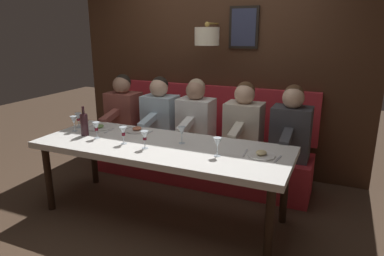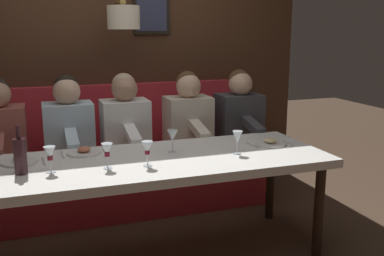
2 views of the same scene
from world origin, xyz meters
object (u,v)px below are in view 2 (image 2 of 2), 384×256
at_px(wine_glass_5, 107,151).
at_px(wine_bottle, 20,155).
at_px(diner_near, 188,118).
at_px(wine_glass_6, 172,136).
at_px(diner_middle, 125,123).
at_px(wine_glass_4, 237,138).
at_px(wine_glass_2, 147,149).
at_px(dining_table, 154,167).
at_px(diner_nearest, 239,115).
at_px(diner_far, 69,127).
at_px(wine_glass_3, 50,154).
at_px(diner_farthest, 0,131).

xyz_separation_m(wine_glass_5, wine_bottle, (0.07, 0.51, 0.00)).
bearing_deg(diner_near, wine_glass_6, 153.73).
height_order(diner_middle, wine_bottle, diner_middle).
distance_m(wine_glass_4, wine_glass_6, 0.46).
bearing_deg(wine_glass_6, wine_glass_2, 136.62).
xyz_separation_m(dining_table, diner_near, (0.88, -0.55, 0.14)).
relative_size(diner_nearest, diner_far, 1.00).
bearing_deg(wine_glass_3, diner_near, -51.64).
xyz_separation_m(diner_middle, diner_far, (0.00, 0.47, 0.00)).
height_order(wine_glass_4, wine_glass_5, same).
xyz_separation_m(wine_glass_2, wine_glass_6, (0.26, -0.25, 0.00)).
bearing_deg(wine_glass_2, wine_glass_5, 82.46).
bearing_deg(wine_glass_3, wine_bottle, 80.69).
xyz_separation_m(wine_glass_5, wine_glass_6, (0.23, -0.50, 0.00)).
bearing_deg(wine_glass_4, diner_farthest, 59.05).
distance_m(diner_near, diner_farthest, 1.57).
bearing_deg(wine_glass_2, diner_far, 21.72).
xyz_separation_m(diner_near, diner_farthest, (0.00, 1.57, 0.00)).
distance_m(diner_near, wine_glass_6, 0.87).
xyz_separation_m(dining_table, wine_glass_3, (-0.09, 0.68, 0.18)).
height_order(wine_glass_3, wine_glass_4, same).
height_order(diner_far, wine_glass_3, diner_far).
bearing_deg(wine_glass_2, dining_table, -28.16).
relative_size(diner_far, wine_glass_2, 4.82).
xyz_separation_m(dining_table, wine_glass_4, (-0.08, -0.58, 0.18)).
relative_size(wine_glass_5, wine_bottle, 0.55).
relative_size(diner_middle, wine_glass_6, 4.82).
height_order(diner_middle, diner_far, same).
distance_m(diner_farthest, wine_glass_4, 1.87).
bearing_deg(diner_far, wine_glass_5, -170.80).
relative_size(diner_far, wine_glass_3, 4.82).
xyz_separation_m(dining_table, diner_nearest, (0.88, -1.05, 0.14)).
relative_size(diner_near, diner_farthest, 1.00).
bearing_deg(diner_middle, wine_glass_2, 176.76).
relative_size(diner_middle, diner_farthest, 1.00).
bearing_deg(diner_near, wine_glass_3, 128.36).
xyz_separation_m(diner_farthest, wine_bottle, (-0.94, -0.18, 0.04)).
relative_size(wine_glass_2, wine_glass_4, 1.00).
relative_size(diner_farthest, wine_glass_4, 4.82).
xyz_separation_m(diner_farthest, wine_glass_5, (-1.00, -0.69, 0.04)).
bearing_deg(wine_glass_3, diner_far, -10.49).
xyz_separation_m(diner_farthest, wine_glass_6, (-0.78, -1.19, 0.04)).
height_order(diner_nearest, diner_farthest, same).
bearing_deg(wine_bottle, dining_table, -86.11).
xyz_separation_m(diner_nearest, wine_bottle, (-0.94, 1.90, 0.04)).
bearing_deg(diner_farthest, wine_glass_4, -120.95).
relative_size(diner_near, wine_glass_3, 4.82).
height_order(diner_near, diner_middle, same).
height_order(diner_near, wine_glass_3, diner_near).
bearing_deg(wine_glass_5, wine_bottle, 82.76).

